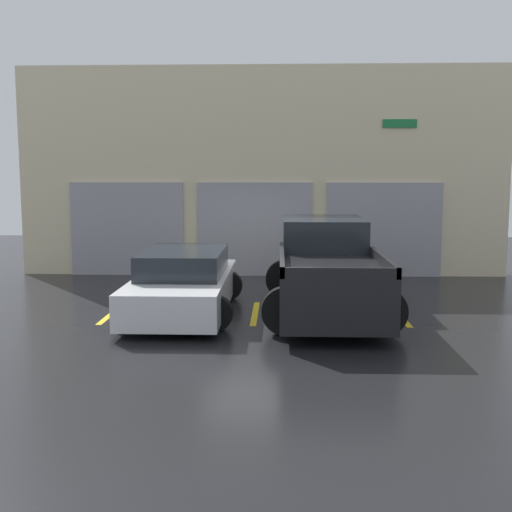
% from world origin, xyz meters
% --- Properties ---
extents(ground_plane, '(28.00, 28.00, 0.00)m').
position_xyz_m(ground_plane, '(0.00, 0.00, 0.00)').
color(ground_plane, black).
extents(shophouse_building, '(13.30, 0.68, 5.66)m').
position_xyz_m(shophouse_building, '(-0.01, 3.29, 2.77)').
color(shophouse_building, beige).
rests_on(shophouse_building, ground).
extents(pickup_truck, '(2.53, 5.46, 1.82)m').
position_xyz_m(pickup_truck, '(1.44, -1.52, 0.86)').
color(pickup_truck, black).
rests_on(pickup_truck, ground).
extents(sedan_white, '(2.20, 4.60, 1.26)m').
position_xyz_m(sedan_white, '(-1.44, -1.80, 0.60)').
color(sedan_white, white).
rests_on(sedan_white, ground).
extents(parking_stripe_far_left, '(0.12, 2.20, 0.01)m').
position_xyz_m(parking_stripe_far_left, '(-2.88, -1.83, 0.00)').
color(parking_stripe_far_left, gold).
rests_on(parking_stripe_far_left, ground).
extents(parking_stripe_left, '(0.12, 2.20, 0.01)m').
position_xyz_m(parking_stripe_left, '(0.00, -1.83, 0.00)').
color(parking_stripe_left, gold).
rests_on(parking_stripe_left, ground).
extents(parking_stripe_centre, '(0.12, 2.20, 0.01)m').
position_xyz_m(parking_stripe_centre, '(2.88, -1.83, 0.00)').
color(parking_stripe_centre, gold).
rests_on(parking_stripe_centre, ground).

